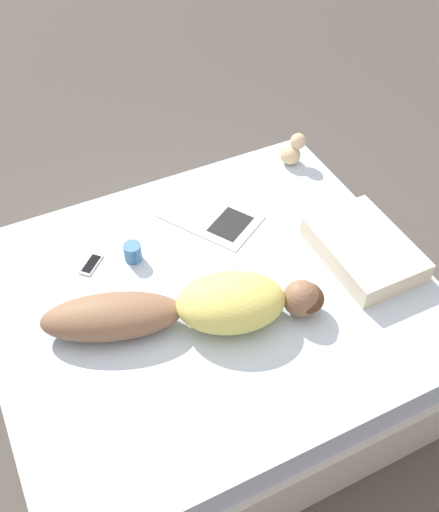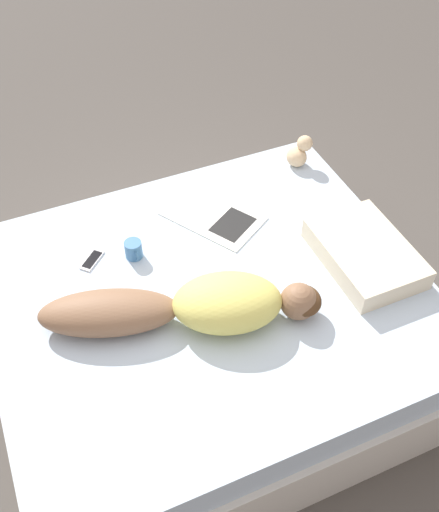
{
  "view_description": "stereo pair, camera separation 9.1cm",
  "coord_description": "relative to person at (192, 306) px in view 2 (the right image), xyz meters",
  "views": [
    {
      "loc": [
        1.68,
        -0.77,
        2.77
      ],
      "look_at": [
        -0.15,
        0.12,
        0.62
      ],
      "focal_mm": 42.0,
      "sensor_mm": 36.0,
      "label": 1
    },
    {
      "loc": [
        1.71,
        -0.69,
        2.77
      ],
      "look_at": [
        -0.15,
        0.12,
        0.62
      ],
      "focal_mm": 42.0,
      "sensor_mm": 36.0,
      "label": 2
    }
  ],
  "objects": [
    {
      "name": "ground_plane",
      "position": [
        -0.13,
        0.13,
        -0.67
      ],
      "size": [
        12.0,
        12.0,
        0.0
      ],
      "primitive_type": "plane",
      "color": "#4C4742"
    },
    {
      "name": "person",
      "position": [
        0.0,
        0.0,
        0.0
      ],
      "size": [
        0.63,
        1.28,
        0.22
      ],
      "rotation": [
        0.0,
        0.0,
        -0.33
      ],
      "color": "brown",
      "rests_on": "bed"
    },
    {
      "name": "pillow",
      "position": [
        0.0,
        0.92,
        -0.04
      ],
      "size": [
        0.57,
        0.4,
        0.12
      ],
      "color": "beige",
      "rests_on": "bed"
    },
    {
      "name": "open_magazine",
      "position": [
        -0.6,
        0.36,
        -0.09
      ],
      "size": [
        0.6,
        0.54,
        0.01
      ],
      "rotation": [
        0.0,
        0.0,
        0.55
      ],
      "color": "white",
      "rests_on": "bed"
    },
    {
      "name": "plush_toy",
      "position": [
        -0.82,
        1.0,
        -0.02
      ],
      "size": [
        0.13,
        0.15,
        0.18
      ],
      "color": "#D1B289",
      "rests_on": "bed"
    },
    {
      "name": "bed",
      "position": [
        -0.13,
        0.13,
        -0.39
      ],
      "size": [
        1.84,
        2.12,
        0.57
      ],
      "color": "beige",
      "rests_on": "ground_plane"
    },
    {
      "name": "coffee_mug",
      "position": [
        -0.49,
        -0.12,
        -0.05
      ],
      "size": [
        0.12,
        0.09,
        0.1
      ],
      "color": "teal",
      "rests_on": "bed"
    },
    {
      "name": "cell_phone",
      "position": [
        -0.54,
        -0.33,
        -0.09
      ],
      "size": [
        0.15,
        0.15,
        0.01
      ],
      "rotation": [
        0.0,
        0.0,
        0.77
      ],
      "color": "silver",
      "rests_on": "bed"
    }
  ]
}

